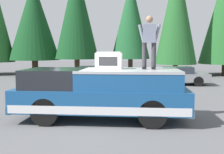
{
  "coord_description": "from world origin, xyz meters",
  "views": [
    {
      "loc": [
        -8.48,
        -1.43,
        2.27
      ],
      "look_at": [
        0.8,
        -0.6,
        1.35
      ],
      "focal_mm": 44.39,
      "sensor_mm": 36.0,
      "label": 1
    }
  ],
  "objects_px": {
    "pickup_truck": "(102,93)",
    "compressor_unit": "(109,60)",
    "parked_car_navy": "(93,75)",
    "person_on_truck_bed": "(149,41)",
    "parked_car_grey": "(176,76)"
  },
  "relations": [
    {
      "from": "pickup_truck",
      "to": "parked_car_grey",
      "type": "height_order",
      "value": "pickup_truck"
    },
    {
      "from": "person_on_truck_bed",
      "to": "parked_car_navy",
      "type": "xyz_separation_m",
      "value": [
        9.46,
        3.35,
        -1.97
      ]
    },
    {
      "from": "pickup_truck",
      "to": "parked_car_navy",
      "type": "height_order",
      "value": "pickup_truck"
    },
    {
      "from": "pickup_truck",
      "to": "person_on_truck_bed",
      "type": "xyz_separation_m",
      "value": [
        0.15,
        -1.51,
        1.68
      ]
    },
    {
      "from": "person_on_truck_bed",
      "to": "parked_car_navy",
      "type": "distance_m",
      "value": 10.23
    },
    {
      "from": "person_on_truck_bed",
      "to": "parked_car_grey",
      "type": "xyz_separation_m",
      "value": [
        9.26,
        -2.19,
        -1.97
      ]
    },
    {
      "from": "pickup_truck",
      "to": "parked_car_grey",
      "type": "relative_size",
      "value": 1.35
    },
    {
      "from": "compressor_unit",
      "to": "parked_car_navy",
      "type": "height_order",
      "value": "compressor_unit"
    },
    {
      "from": "pickup_truck",
      "to": "compressor_unit",
      "type": "xyz_separation_m",
      "value": [
        0.18,
        -0.22,
        1.05
      ]
    },
    {
      "from": "pickup_truck",
      "to": "compressor_unit",
      "type": "bearing_deg",
      "value": -50.42
    },
    {
      "from": "pickup_truck",
      "to": "parked_car_navy",
      "type": "xyz_separation_m",
      "value": [
        9.61,
        1.84,
        -0.29
      ]
    },
    {
      "from": "parked_car_navy",
      "to": "parked_car_grey",
      "type": "bearing_deg",
      "value": -92.05
    },
    {
      "from": "pickup_truck",
      "to": "parked_car_navy",
      "type": "relative_size",
      "value": 1.35
    },
    {
      "from": "parked_car_grey",
      "to": "person_on_truck_bed",
      "type": "bearing_deg",
      "value": 166.7
    },
    {
      "from": "person_on_truck_bed",
      "to": "compressor_unit",
      "type": "bearing_deg",
      "value": 88.26
    }
  ]
}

